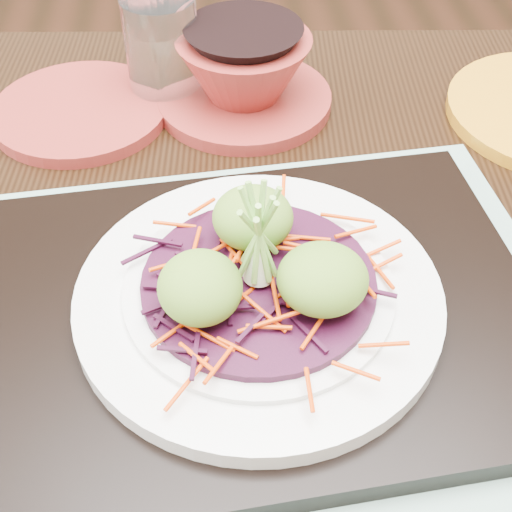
{
  "coord_description": "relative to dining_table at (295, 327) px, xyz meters",
  "views": [
    {
      "loc": [
        -0.13,
        -0.47,
        1.09
      ],
      "look_at": [
        -0.1,
        -0.12,
        0.74
      ],
      "focal_mm": 50.0,
      "sensor_mm": 36.0,
      "label": 1
    }
  ],
  "objects": [
    {
      "name": "dining_table",
      "position": [
        0.0,
        0.0,
        0.0
      ],
      "size": [
        1.17,
        0.83,
        0.69
      ],
      "rotation": [
        0.0,
        0.0,
        -0.08
      ],
      "color": "black",
      "rests_on": "ground"
    },
    {
      "name": "placemat",
      "position": [
        -0.04,
        -0.07,
        0.09
      ],
      "size": [
        0.48,
        0.39,
        0.0
      ],
      "primitive_type": "cube",
      "rotation": [
        0.0,
        0.0,
        0.08
      ],
      "color": "gray",
      "rests_on": "dining_table"
    },
    {
      "name": "serving_tray",
      "position": [
        -0.04,
        -0.07,
        0.1
      ],
      "size": [
        0.42,
        0.33,
        0.02
      ],
      "primitive_type": "cube",
      "rotation": [
        0.0,
        0.0,
        0.08
      ],
      "color": "black",
      "rests_on": "placemat"
    },
    {
      "name": "white_plate",
      "position": [
        -0.04,
        -0.07,
        0.12
      ],
      "size": [
        0.26,
        0.26,
        0.02
      ],
      "color": "silver",
      "rests_on": "serving_tray"
    },
    {
      "name": "cabbage_bed",
      "position": [
        -0.04,
        -0.07,
        0.13
      ],
      "size": [
        0.16,
        0.16,
        0.01
      ],
      "primitive_type": "cylinder",
      "color": "#370B22",
      "rests_on": "white_plate"
    },
    {
      "name": "carrot_julienne",
      "position": [
        -0.04,
        -0.07,
        0.14
      ],
      "size": [
        0.2,
        0.2,
        0.01
      ],
      "primitive_type": null,
      "color": "#D83A03",
      "rests_on": "cabbage_bed"
    },
    {
      "name": "guacamole_scoops",
      "position": [
        -0.04,
        -0.07,
        0.16
      ],
      "size": [
        0.14,
        0.12,
        0.04
      ],
      "color": "olive",
      "rests_on": "cabbage_bed"
    },
    {
      "name": "scallion_garnish",
      "position": [
        -0.04,
        -0.07,
        0.18
      ],
      "size": [
        0.06,
        0.06,
        0.09
      ],
      "primitive_type": null,
      "color": "#7FBC4B",
      "rests_on": "cabbage_bed"
    },
    {
      "name": "terracotta_side_plate",
      "position": [
        -0.19,
        0.21,
        0.1
      ],
      "size": [
        0.23,
        0.23,
        0.01
      ],
      "primitive_type": "cylinder",
      "rotation": [
        0.0,
        0.0,
        -0.49
      ],
      "color": "maroon",
      "rests_on": "dining_table"
    },
    {
      "name": "water_glass",
      "position": [
        -0.1,
        0.25,
        0.14
      ],
      "size": [
        0.09,
        0.09,
        0.1
      ],
      "primitive_type": "cylinder",
      "rotation": [
        0.0,
        0.0,
        0.25
      ],
      "color": "white",
      "rests_on": "dining_table"
    },
    {
      "name": "terracotta_bowl_set",
      "position": [
        -0.03,
        0.22,
        0.12
      ],
      "size": [
        0.23,
        0.23,
        0.07
      ],
      "rotation": [
        0.0,
        0.0,
        -0.38
      ],
      "color": "maroon",
      "rests_on": "dining_table"
    }
  ]
}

